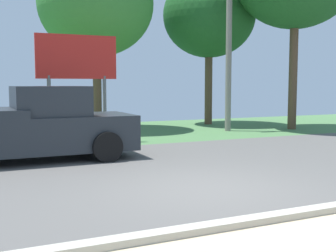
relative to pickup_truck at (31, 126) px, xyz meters
name	(u,v)px	position (x,y,z in m)	size (l,w,h in m)	color
ground_plane	(149,165)	(2.56, -1.60, -0.92)	(40.00, 22.00, 0.20)	#565451
pickup_truck	(31,126)	(0.00, 0.00, 0.00)	(5.20, 2.28, 1.88)	#23282D
utility_pole	(229,37)	(8.33, 3.88, 2.98)	(1.80, 0.24, 7.34)	gray
roadside_billboard	(77,65)	(1.81, 2.64, 1.68)	(2.60, 0.12, 3.50)	slate
tree_left_far	(96,4)	(3.58, 6.63, 4.36)	(4.79, 4.79, 7.43)	brown
tree_right_mid	(209,16)	(9.12, 6.85, 4.27)	(4.36, 4.36, 7.15)	brown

